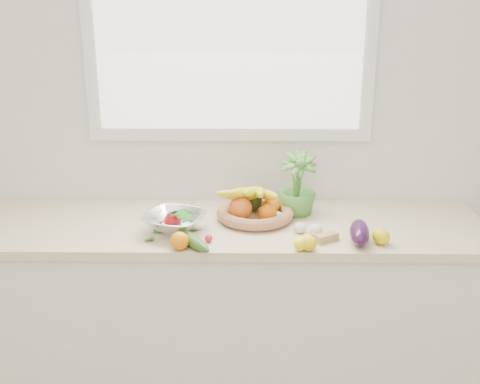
{
  "coord_description": "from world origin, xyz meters",
  "views": [
    {
      "loc": [
        0.08,
        -0.49,
        1.9
      ],
      "look_at": [
        0.05,
        1.93,
        1.05
      ],
      "focal_mm": 45.0,
      "sensor_mm": 36.0,
      "label": 1
    }
  ],
  "objects_px": {
    "apple": "(173,220)",
    "potted_herb": "(297,186)",
    "cucumber": "(190,239)",
    "fruit_basket": "(254,208)",
    "eggplant": "(359,232)",
    "colander_with_spinach": "(174,218)"
  },
  "relations": [
    {
      "from": "fruit_basket",
      "to": "colander_with_spinach",
      "type": "relative_size",
      "value": 1.38
    },
    {
      "from": "colander_with_spinach",
      "to": "potted_herb",
      "type": "bearing_deg",
      "value": 22.64
    },
    {
      "from": "eggplant",
      "to": "potted_herb",
      "type": "xyz_separation_m",
      "value": [
        -0.23,
        0.31,
        0.09
      ]
    },
    {
      "from": "potted_herb",
      "to": "fruit_basket",
      "type": "xyz_separation_m",
      "value": [
        -0.19,
        -0.07,
        -0.08
      ]
    },
    {
      "from": "apple",
      "to": "potted_herb",
      "type": "height_order",
      "value": "potted_herb"
    },
    {
      "from": "cucumber",
      "to": "apple",
      "type": "bearing_deg",
      "value": 117.73
    },
    {
      "from": "colander_with_spinach",
      "to": "fruit_basket",
      "type": "bearing_deg",
      "value": 23.93
    },
    {
      "from": "apple",
      "to": "fruit_basket",
      "type": "bearing_deg",
      "value": 18.45
    },
    {
      "from": "fruit_basket",
      "to": "eggplant",
      "type": "bearing_deg",
      "value": -30.04
    },
    {
      "from": "eggplant",
      "to": "colander_with_spinach",
      "type": "bearing_deg",
      "value": 172.9
    },
    {
      "from": "potted_herb",
      "to": "fruit_basket",
      "type": "bearing_deg",
      "value": -159.7
    },
    {
      "from": "fruit_basket",
      "to": "potted_herb",
      "type": "bearing_deg",
      "value": 20.3
    },
    {
      "from": "eggplant",
      "to": "potted_herb",
      "type": "distance_m",
      "value": 0.4
    },
    {
      "from": "cucumber",
      "to": "potted_herb",
      "type": "relative_size",
      "value": 0.93
    },
    {
      "from": "eggplant",
      "to": "colander_with_spinach",
      "type": "height_order",
      "value": "colander_with_spinach"
    },
    {
      "from": "potted_herb",
      "to": "colander_with_spinach",
      "type": "height_order",
      "value": "potted_herb"
    },
    {
      "from": "cucumber",
      "to": "colander_with_spinach",
      "type": "bearing_deg",
      "value": 119.82
    },
    {
      "from": "potted_herb",
      "to": "colander_with_spinach",
      "type": "relative_size",
      "value": 0.96
    },
    {
      "from": "apple",
      "to": "potted_herb",
      "type": "bearing_deg",
      "value": 19.11
    },
    {
      "from": "potted_herb",
      "to": "fruit_basket",
      "type": "height_order",
      "value": "potted_herb"
    },
    {
      "from": "cucumber",
      "to": "potted_herb",
      "type": "xyz_separation_m",
      "value": [
        0.45,
        0.35,
        0.11
      ]
    },
    {
      "from": "cucumber",
      "to": "fruit_basket",
      "type": "xyz_separation_m",
      "value": [
        0.26,
        0.28,
        0.02
      ]
    }
  ]
}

